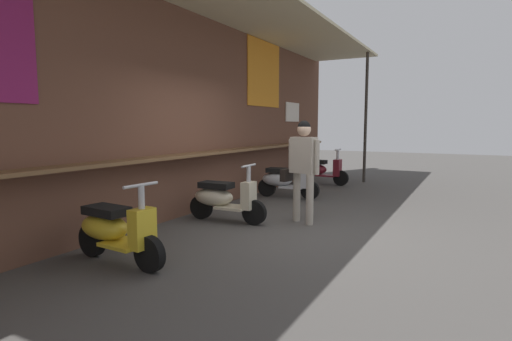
# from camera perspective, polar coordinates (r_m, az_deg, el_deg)

# --- Properties ---
(ground_plane) EXTENTS (38.17, 38.17, 0.00)m
(ground_plane) POSITION_cam_1_polar(r_m,az_deg,el_deg) (6.31, 3.85, -8.17)
(ground_plane) COLOR #474442
(market_stall_facade) EXTENTS (13.63, 2.12, 3.75)m
(market_stall_facade) POSITION_cam_1_polar(r_m,az_deg,el_deg) (7.13, -10.29, 9.96)
(market_stall_facade) COLOR brown
(market_stall_facade) RESTS_ON ground_plane
(scooter_yellow) EXTENTS (0.50, 1.40, 0.97)m
(scooter_yellow) POSITION_cam_1_polar(r_m,az_deg,el_deg) (4.98, -19.46, -7.90)
(scooter_yellow) COLOR gold
(scooter_yellow) RESTS_ON ground_plane
(scooter_cream) EXTENTS (0.48, 1.40, 0.97)m
(scooter_cream) POSITION_cam_1_polar(r_m,az_deg,el_deg) (6.70, -4.75, -3.92)
(scooter_cream) COLOR beige
(scooter_cream) RESTS_ON ground_plane
(scooter_silver) EXTENTS (0.49, 1.40, 0.97)m
(scooter_silver) POSITION_cam_1_polar(r_m,az_deg,el_deg) (8.86, 4.05, -1.37)
(scooter_silver) COLOR #B2B5BA
(scooter_silver) RESTS_ON ground_plane
(scooter_maroon) EXTENTS (0.46, 1.40, 0.97)m
(scooter_maroon) POSITION_cam_1_polar(r_m,az_deg,el_deg) (11.00, 9.05, 0.09)
(scooter_maroon) COLOR maroon
(scooter_maroon) RESTS_ON ground_plane
(shopper_with_handbag) EXTENTS (0.31, 0.67, 1.66)m
(shopper_with_handbag) POSITION_cam_1_polar(r_m,az_deg,el_deg) (6.54, 6.63, 1.31)
(shopper_with_handbag) COLOR #ADA393
(shopper_with_handbag) RESTS_ON ground_plane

